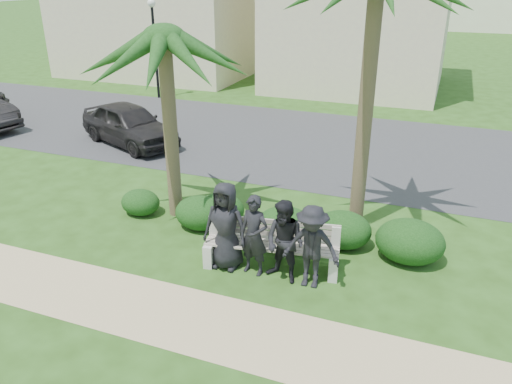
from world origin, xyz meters
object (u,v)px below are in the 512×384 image
man_b (254,236)px  palm_left (164,39)px  man_c (285,242)px  man_a (226,226)px  car_a (129,124)px  man_d (311,247)px  park_bench (272,249)px  street_lamp (154,31)px

man_b → palm_left: size_ratio=0.32×
man_b → man_c: size_ratio=0.99×
man_a → car_a: man_a is taller
man_b → car_a: size_ratio=0.40×
man_b → man_d: man_d is taller
park_bench → car_a: (-7.01, 5.57, 0.27)m
man_a → palm_left: size_ratio=0.35×
man_c → car_a: bearing=156.7°
park_bench → palm_left: bearing=144.4°
park_bench → palm_left: size_ratio=0.54×
man_a → park_bench: bearing=18.1°
street_lamp → park_bench: 15.44m
man_b → man_d: size_ratio=0.99×
car_a → man_b: bearing=-108.0°
man_c → man_a: bearing=-167.5°
park_bench → man_c: 0.64m
man_c → man_b: bearing=-168.3°
street_lamp → man_b: street_lamp is taller
street_lamp → man_d: size_ratio=2.64×
street_lamp → palm_left: size_ratio=0.85×
man_b → man_d: bearing=6.2°
man_a → man_b: size_ratio=1.10×
car_a → man_a: bearing=-110.5°
man_d → man_b: bearing=176.2°
park_bench → palm_left: (-2.94, 1.43, 3.66)m
man_c → street_lamp: bearing=145.0°
man_b → man_c: man_c is taller
man_a → man_d: (1.72, -0.05, -0.08)m
man_d → palm_left: palm_left is taller
man_d → street_lamp: bearing=128.9°
man_a → man_b: bearing=-1.9°
man_c → car_a: 9.45m
park_bench → man_d: 1.01m
park_bench → man_b: man_b is taller
street_lamp → palm_left: (6.72, -10.35, 1.12)m
street_lamp → man_b: size_ratio=2.66×
man_c → man_d: same height
park_bench → car_a: 8.96m
man_a → palm_left: palm_left is taller
man_d → car_a: (-7.88, 5.90, -0.13)m
park_bench → car_a: size_ratio=0.67×
park_bench → man_d: bearing=-30.7°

